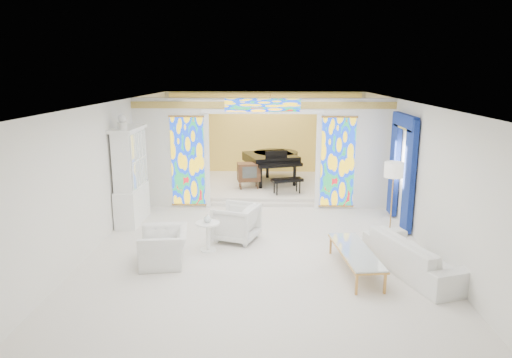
{
  "coord_description": "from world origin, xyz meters",
  "views": [
    {
      "loc": [
        0.23,
        -10.22,
        3.67
      ],
      "look_at": [
        -0.12,
        0.2,
        1.22
      ],
      "focal_mm": 32.0,
      "sensor_mm": 36.0,
      "label": 1
    }
  ],
  "objects_px": {
    "china_cabinet": "(131,176)",
    "tv_console": "(249,172)",
    "sofa": "(416,255)",
    "grand_piano": "(274,158)",
    "armchair_left": "(164,247)",
    "armchair_right": "(236,222)",
    "coffee_table": "(356,252)"
  },
  "relations": [
    {
      "from": "armchair_right",
      "to": "coffee_table",
      "type": "height_order",
      "value": "armchair_right"
    },
    {
      "from": "china_cabinet",
      "to": "tv_console",
      "type": "height_order",
      "value": "china_cabinet"
    },
    {
      "from": "china_cabinet",
      "to": "grand_piano",
      "type": "relative_size",
      "value": 0.87
    },
    {
      "from": "armchair_left",
      "to": "armchair_right",
      "type": "bearing_deg",
      "value": 125.44
    },
    {
      "from": "china_cabinet",
      "to": "sofa",
      "type": "height_order",
      "value": "china_cabinet"
    },
    {
      "from": "china_cabinet",
      "to": "tv_console",
      "type": "xyz_separation_m",
      "value": [
        2.77,
        2.79,
        -0.48
      ]
    },
    {
      "from": "china_cabinet",
      "to": "sofa",
      "type": "relative_size",
      "value": 1.17
    },
    {
      "from": "grand_piano",
      "to": "armchair_left",
      "type": "bearing_deg",
      "value": -127.9
    },
    {
      "from": "armchair_right",
      "to": "sofa",
      "type": "height_order",
      "value": "armchair_right"
    },
    {
      "from": "armchair_right",
      "to": "china_cabinet",
      "type": "bearing_deg",
      "value": -94.93
    },
    {
      "from": "china_cabinet",
      "to": "grand_piano",
      "type": "xyz_separation_m",
      "value": [
        3.53,
        3.77,
        -0.23
      ]
    },
    {
      "from": "china_cabinet",
      "to": "armchair_right",
      "type": "bearing_deg",
      "value": -23.9
    },
    {
      "from": "armchair_left",
      "to": "grand_piano",
      "type": "height_order",
      "value": "grand_piano"
    },
    {
      "from": "armchair_left",
      "to": "sofa",
      "type": "xyz_separation_m",
      "value": [
        4.8,
        -0.27,
        0.0
      ]
    },
    {
      "from": "china_cabinet",
      "to": "coffee_table",
      "type": "height_order",
      "value": "china_cabinet"
    },
    {
      "from": "armchair_right",
      "to": "sofa",
      "type": "bearing_deg",
      "value": 84.48
    },
    {
      "from": "sofa",
      "to": "grand_piano",
      "type": "relative_size",
      "value": 0.75
    },
    {
      "from": "coffee_table",
      "to": "tv_console",
      "type": "xyz_separation_m",
      "value": [
        -2.28,
        5.58,
        0.29
      ]
    },
    {
      "from": "china_cabinet",
      "to": "armchair_right",
      "type": "relative_size",
      "value": 3.04
    },
    {
      "from": "sofa",
      "to": "tv_console",
      "type": "bearing_deg",
      "value": 11.94
    },
    {
      "from": "china_cabinet",
      "to": "sofa",
      "type": "xyz_separation_m",
      "value": [
        6.17,
        -2.78,
        -0.83
      ]
    },
    {
      "from": "armchair_right",
      "to": "grand_piano",
      "type": "height_order",
      "value": "grand_piano"
    },
    {
      "from": "sofa",
      "to": "tv_console",
      "type": "xyz_separation_m",
      "value": [
        -3.4,
        5.57,
        0.35
      ]
    },
    {
      "from": "china_cabinet",
      "to": "tv_console",
      "type": "relative_size",
      "value": 3.49
    },
    {
      "from": "armchair_right",
      "to": "coffee_table",
      "type": "distance_m",
      "value": 2.85
    },
    {
      "from": "armchair_left",
      "to": "grand_piano",
      "type": "xyz_separation_m",
      "value": [
        2.16,
        6.28,
        0.6
      ]
    },
    {
      "from": "sofa",
      "to": "china_cabinet",
      "type": "bearing_deg",
      "value": 46.3
    },
    {
      "from": "armchair_right",
      "to": "coffee_table",
      "type": "bearing_deg",
      "value": 74.84
    },
    {
      "from": "china_cabinet",
      "to": "tv_console",
      "type": "bearing_deg",
      "value": 45.26
    },
    {
      "from": "china_cabinet",
      "to": "armchair_left",
      "type": "height_order",
      "value": "china_cabinet"
    },
    {
      "from": "grand_piano",
      "to": "tv_console",
      "type": "xyz_separation_m",
      "value": [
        -0.76,
        -0.98,
        -0.25
      ]
    },
    {
      "from": "armchair_left",
      "to": "coffee_table",
      "type": "bearing_deg",
      "value": 76.07
    }
  ]
}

